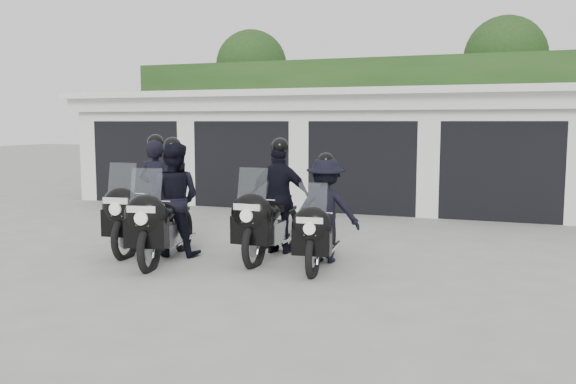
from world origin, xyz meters
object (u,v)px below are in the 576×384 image
(police_bike_a, at_px, (148,203))
(police_bike_b, at_px, (169,206))
(police_bike_c, at_px, (276,204))
(police_bike_d, at_px, (324,216))

(police_bike_a, height_order, police_bike_b, police_bike_a)
(police_bike_a, bearing_deg, police_bike_c, 2.74)
(police_bike_c, bearing_deg, police_bike_a, -171.82)
(police_bike_a, height_order, police_bike_d, police_bike_a)
(police_bike_b, xyz_separation_m, police_bike_c, (1.52, 0.79, -0.00))
(police_bike_b, relative_size, police_bike_c, 1.00)
(police_bike_c, relative_size, police_bike_d, 1.12)
(police_bike_a, relative_size, police_bike_c, 1.02)
(police_bike_b, distance_m, police_bike_c, 1.71)
(police_bike_b, relative_size, police_bike_d, 1.12)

